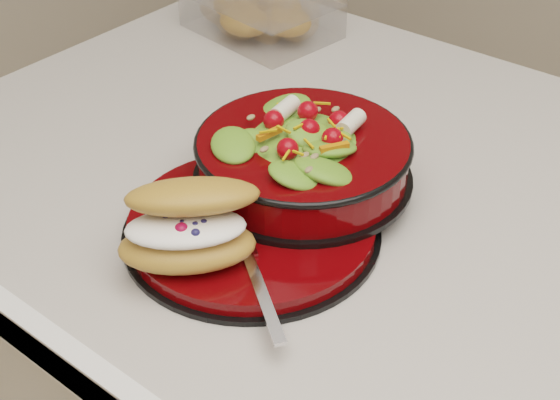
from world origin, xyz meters
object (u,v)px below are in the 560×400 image
Objects in this scene: dinner_plate at (252,227)px; pastry_box at (261,4)px; croissant at (191,226)px; fork at (257,280)px; salad_bowl at (303,151)px.

dinner_plate is 0.49m from pastry_box.
pastry_box is at bearing 79.10° from croissant.
fork is 0.58× the size of pastry_box.
salad_bowl reaches higher than pastry_box.
fork is at bearing -66.84° from salad_bowl.
fork reaches higher than dinner_plate.
salad_bowl is 0.16m from croissant.
croissant is at bearing -49.16° from pastry_box.
fork is at bearing -34.79° from croissant.
pastry_box is (-0.30, 0.38, 0.03)m from dinner_plate.
salad_bowl is at bearing -36.52° from pastry_box.
salad_bowl is at bearing 91.60° from dinner_plate.
pastry_box is (-0.30, 0.29, -0.01)m from salad_bowl.
dinner_plate is at bearing -88.40° from salad_bowl.
fork is at bearing -42.90° from pastry_box.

